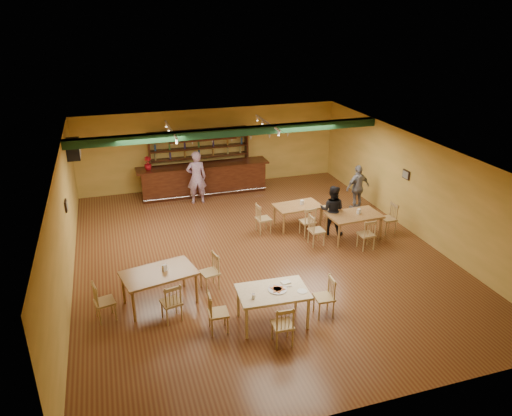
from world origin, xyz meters
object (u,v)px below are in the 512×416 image
object	(u,v)px
patron_right_a	(332,210)
dining_table_c	(160,288)
bar_counter	(204,179)
dining_table_d	(353,226)
dining_table_b	(297,216)
near_table	(272,307)
patron_bar	(196,177)

from	to	relation	value
patron_right_a	dining_table_c	bearing A→B (deg)	56.62
bar_counter	dining_table_d	distance (m)	6.17
dining_table_b	dining_table_c	bearing A→B (deg)	-151.73
bar_counter	near_table	bearing A→B (deg)	-91.34
near_table	dining_table_c	bearing A→B (deg)	149.58
dining_table_c	dining_table_d	bearing A→B (deg)	4.12
near_table	dining_table_b	bearing A→B (deg)	65.08
dining_table_c	near_table	distance (m)	2.73
dining_table_b	near_table	size ratio (longest dim) A/B	0.95
patron_bar	patron_right_a	world-z (taller)	patron_bar
dining_table_b	patron_right_a	bearing A→B (deg)	-49.69
bar_counter	dining_table_c	bearing A→B (deg)	-109.91
dining_table_d	patron_bar	size ratio (longest dim) A/B	0.82
patron_bar	dining_table_c	bearing A→B (deg)	73.53
dining_table_d	patron_bar	distance (m)	5.82
dining_table_b	bar_counter	bearing A→B (deg)	116.03
patron_bar	dining_table_b	bearing A→B (deg)	134.51
bar_counter	near_table	distance (m)	8.33
dining_table_d	patron_right_a	size ratio (longest dim) A/B	1.00
dining_table_b	near_table	bearing A→B (deg)	-122.75
patron_right_a	near_table	bearing A→B (deg)	83.72
near_table	patron_bar	size ratio (longest dim) A/B	0.80
dining_table_c	patron_bar	size ratio (longest dim) A/B	0.87
dining_table_b	dining_table_d	xyz separation A→B (m)	(1.29, -1.30, 0.03)
bar_counter	near_table	world-z (taller)	bar_counter
dining_table_c	near_table	bearing A→B (deg)	-45.76
dining_table_d	dining_table_c	bearing A→B (deg)	-166.12
bar_counter	dining_table_c	world-z (taller)	bar_counter
near_table	patron_right_a	size ratio (longest dim) A/B	0.98
dining_table_b	patron_bar	size ratio (longest dim) A/B	0.76
dining_table_b	near_table	world-z (taller)	near_table
bar_counter	patron_bar	xyz separation A→B (m)	(-0.42, -0.83, 0.39)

